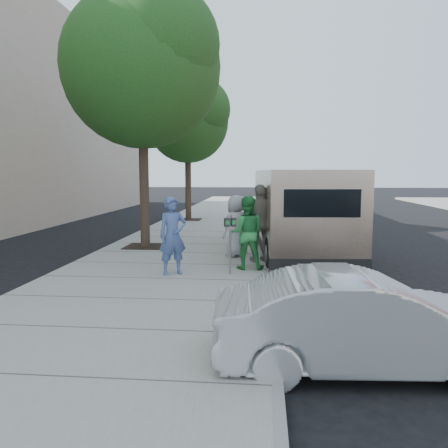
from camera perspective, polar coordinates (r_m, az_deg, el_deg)
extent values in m
plane|color=black|center=(10.75, -1.69, -6.07)|extent=(120.00, 120.00, 0.00)
cube|color=gray|center=(10.90, -6.95, -5.54)|extent=(5.00, 60.00, 0.15)
cube|color=gray|center=(10.66, 6.05, -5.81)|extent=(0.12, 60.00, 0.16)
cube|color=black|center=(13.48, -10.21, -2.88)|extent=(1.20, 1.20, 0.01)
cylinder|color=#38281E|center=(13.29, -10.39, 5.55)|extent=(0.28, 0.28, 3.96)
sphere|color=#184918|center=(13.62, -10.70, 19.32)|extent=(4.60, 4.60, 4.60)
sphere|color=#184918|center=(13.22, -8.57, 21.99)|extent=(3.45, 3.45, 3.45)
sphere|color=#184918|center=(14.29, -12.20, 19.92)|extent=(3.22, 3.22, 3.22)
cube|color=black|center=(20.83, -4.66, 0.59)|extent=(1.20, 1.20, 0.01)
cylinder|color=#38281E|center=(20.72, -4.70, 5.43)|extent=(0.28, 0.28, 3.52)
sphere|color=#184918|center=(20.84, -4.78, 13.16)|extent=(3.80, 3.80, 3.80)
sphere|color=#184918|center=(20.42, -3.28, 14.72)|extent=(2.85, 2.85, 2.85)
sphere|color=#184918|center=(21.46, -5.90, 13.77)|extent=(2.66, 2.66, 2.66)
cylinder|color=gray|center=(9.59, 0.80, -3.69)|extent=(0.05, 0.05, 1.00)
cube|color=gray|center=(9.51, 0.81, -0.52)|extent=(0.20, 0.12, 0.07)
cube|color=#2D2D30|center=(9.47, 0.37, 0.21)|extent=(0.13, 0.12, 0.20)
cube|color=#2D2D30|center=(9.52, 1.24, 0.24)|extent=(0.13, 0.12, 0.20)
cube|color=tan|center=(12.66, 9.89, 1.91)|extent=(2.67, 6.15, 2.21)
cube|color=tan|center=(15.94, 8.02, 0.94)|extent=(2.08, 0.76, 0.94)
cube|color=black|center=(9.67, 12.71, 2.65)|extent=(1.66, 0.15, 0.61)
cylinder|color=black|center=(14.60, 4.82, -0.99)|extent=(0.35, 0.86, 0.84)
cylinder|color=black|center=(14.86, 12.36, -0.99)|extent=(0.35, 0.86, 0.84)
cylinder|color=black|center=(10.59, 6.32, -3.97)|extent=(0.35, 0.86, 0.84)
cylinder|color=black|center=(10.95, 16.58, -3.86)|extent=(0.35, 0.86, 0.84)
imported|color=#B7BBBE|center=(5.63, 17.88, -12.11)|extent=(3.71, 1.51, 1.20)
imported|color=#48609A|center=(9.62, -6.72, -1.55)|extent=(0.75, 0.67, 1.71)
imported|color=green|center=(10.12, 2.95, -1.13)|extent=(0.83, 0.65, 1.70)
imported|color=#A8A8AA|center=(11.59, 1.61, -0.26)|extent=(0.92, 0.95, 1.64)
imported|color=gray|center=(10.93, 4.83, 0.10)|extent=(1.23, 0.83, 1.95)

